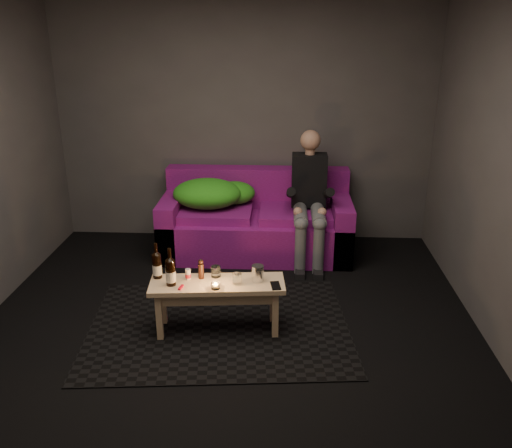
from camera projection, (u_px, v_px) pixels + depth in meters
The scene contains 17 objects.
floor at pixel (224, 345), 4.10m from camera, with size 4.50×4.50×0.00m, color black.
room at pixel (226, 117), 3.96m from camera, with size 4.50×4.50×4.50m.
rug at pixel (219, 326), 4.34m from camera, with size 2.06×1.50×0.01m, color black.
sofa at pixel (256, 224), 5.68m from camera, with size 1.94×0.87×0.83m.
green_blanket at pixel (212, 194), 5.58m from camera, with size 0.85×0.58×0.29m.
person at pixel (309, 196), 5.38m from camera, with size 0.35×0.80×1.29m.
coffee_table at pixel (217, 291), 4.17m from camera, with size 1.06×0.42×0.42m.
beer_bottle_a at pixel (157, 265), 4.19m from camera, with size 0.07×0.07×0.29m.
beer_bottle_b at pixel (170, 272), 4.07m from camera, with size 0.08×0.08×0.30m.
salt_shaker at pixel (188, 274), 4.18m from camera, with size 0.04×0.04×0.09m, color silver.
pepper_mill at pixel (201, 271), 4.19m from camera, with size 0.04×0.04×0.12m, color black.
tumbler_back at pixel (216, 271), 4.22m from camera, with size 0.07×0.07×0.09m, color white.
tealight at pixel (216, 286), 4.04m from camera, with size 0.07×0.07×0.05m.
tumbler_front at pixel (237, 279), 4.10m from camera, with size 0.07×0.07×0.09m, color white.
steel_cup at pixel (258, 273), 4.15m from camera, with size 0.09×0.09×0.13m, color silver.
smartphone at pixel (276, 286), 4.08m from camera, with size 0.07×0.14×0.01m, color black.
red_lighter at pixel (181, 287), 4.05m from camera, with size 0.02×0.08×0.01m, color red.
Camera 1 is at (0.42, -3.50, 2.30)m, focal length 38.00 mm.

